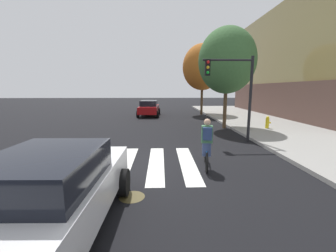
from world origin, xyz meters
The scene contains 10 objects.
ground_plane centered at (0.00, 0.00, 0.00)m, with size 120.00×120.00×0.00m, color black.
crosswalk_stripes centered at (-0.45, 0.00, 0.01)m, with size 5.03×3.96×0.01m.
manhole_cover centered at (0.11, -2.44, 0.00)m, with size 0.64×0.64×0.01m, color #473D1E.
sedan_near centered at (-1.10, -3.83, 0.82)m, with size 2.25×4.65×1.59m.
sedan_mid centered at (-0.33, 14.30, 0.78)m, with size 2.22×4.47×1.52m.
cyclist centered at (2.35, -0.53, 0.84)m, with size 0.39×1.70×1.69m.
traffic_light_near centered at (4.41, 3.13, 2.86)m, with size 2.47×0.28×4.20m.
fire_hydrant centered at (7.68, 6.09, 0.53)m, with size 0.33×0.22×0.78m.
street_tree_near centered at (5.17, 7.07, 4.46)m, with size 3.71×3.71×6.60m.
street_tree_mid centered at (5.09, 15.11, 4.83)m, with size 4.02×4.02×7.15m.
Camera 1 is at (0.84, -7.49, 2.63)m, focal length 23.32 mm.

